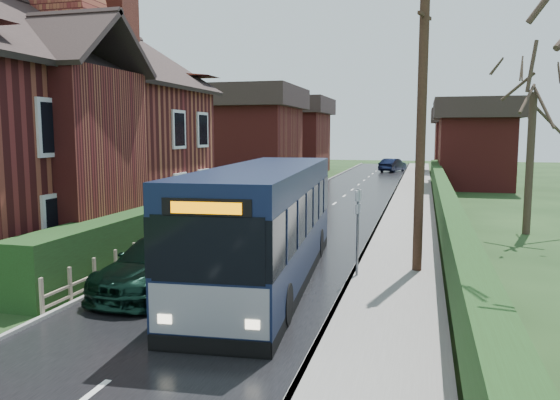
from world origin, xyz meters
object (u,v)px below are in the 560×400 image
(telegraph_pole, at_px, (421,137))
(brick_house, at_px, (49,124))
(car_green, at_px, (162,263))
(bus, at_px, (266,225))
(bus_stop_sign, at_px, (358,220))
(car_silver, at_px, (259,210))

(telegraph_pole, bearing_deg, brick_house, -170.99)
(brick_house, distance_m, car_green, 9.49)
(bus, height_order, bus_stop_sign, bus)
(brick_house, bearing_deg, bus, -21.01)
(car_green, distance_m, bus_stop_sign, 5.36)
(car_green, bearing_deg, telegraph_pole, 30.64)
(telegraph_pole, bearing_deg, bus_stop_sign, -130.53)
(car_silver, relative_size, car_green, 0.87)
(telegraph_pole, bearing_deg, car_silver, 151.79)
(bus, bearing_deg, car_silver, 103.57)
(brick_house, bearing_deg, bus_stop_sign, -13.60)
(bus_stop_sign, xyz_separation_m, telegraph_pole, (1.60, 1.02, 2.26))
(bus, distance_m, telegraph_pole, 4.98)
(car_silver, distance_m, bus_stop_sign, 9.47)
(car_silver, distance_m, car_green, 10.04)
(bus, distance_m, car_green, 2.92)
(car_silver, bearing_deg, bus, -82.86)
(brick_house, xyz_separation_m, car_silver, (6.72, 4.96, -3.66))
(brick_house, xyz_separation_m, telegraph_pole, (13.53, -1.86, -0.44))
(car_green, relative_size, telegraph_pole, 0.62)
(car_silver, relative_size, telegraph_pole, 0.54)
(brick_house, height_order, telegraph_pole, brick_house)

